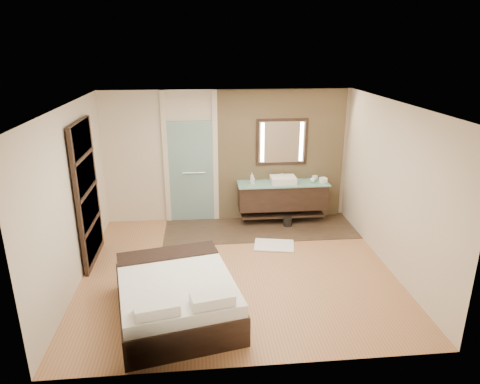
{
  "coord_description": "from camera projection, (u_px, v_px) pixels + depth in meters",
  "views": [
    {
      "loc": [
        -0.56,
        -6.23,
        3.54
      ],
      "look_at": [
        0.1,
        0.6,
        1.15
      ],
      "focal_mm": 32.0,
      "sensor_mm": 36.0,
      "label": 1
    }
  ],
  "objects": [
    {
      "name": "tissue_box",
      "position": [
        323.0,
        180.0,
        8.68
      ],
      "size": [
        0.15,
        0.15,
        0.1
      ],
      "primitive_type": "cube",
      "rotation": [
        0.0,
        0.0,
        0.27
      ],
      "color": "white",
      "rests_on": "vanity"
    },
    {
      "name": "stone_wall",
      "position": [
        281.0,
        156.0,
        8.81
      ],
      "size": [
        2.6,
        0.08,
        2.7
      ],
      "primitive_type": "cube",
      "color": "tan",
      "rests_on": "floor"
    },
    {
      "name": "bed",
      "position": [
        176.0,
        296.0,
        5.8
      ],
      "size": [
        1.86,
        2.15,
        0.72
      ],
      "rotation": [
        0.0,
        0.0,
        0.21
      ],
      "color": "black",
      "rests_on": "floor"
    },
    {
      "name": "frosted_door",
      "position": [
        191.0,
        168.0,
        8.7
      ],
      "size": [
        1.1,
        0.12,
        2.7
      ],
      "color": "#B6E6E6",
      "rests_on": "floor"
    },
    {
      "name": "soap_bottle_b",
      "position": [
        253.0,
        180.0,
        8.59
      ],
      "size": [
        0.08,
        0.08,
        0.17
      ],
      "primitive_type": "imported",
      "rotation": [
        0.0,
        0.0,
        -0.06
      ],
      "color": "#B2B2B2",
      "rests_on": "vanity"
    },
    {
      "name": "soap_bottle_a",
      "position": [
        252.0,
        178.0,
        8.62
      ],
      "size": [
        0.09,
        0.09,
        0.21
      ],
      "primitive_type": "imported",
      "rotation": [
        0.0,
        0.0,
        0.05
      ],
      "color": "silver",
      "rests_on": "vanity"
    },
    {
      "name": "vanity",
      "position": [
        282.0,
        196.0,
        8.79
      ],
      "size": [
        1.85,
        0.55,
        0.88
      ],
      "color": "black",
      "rests_on": "stone_wall"
    },
    {
      "name": "cup",
      "position": [
        315.0,
        178.0,
        8.82
      ],
      "size": [
        0.14,
        0.14,
        0.1
      ],
      "primitive_type": "imported",
      "rotation": [
        0.0,
        0.0,
        0.16
      ],
      "color": "white",
      "rests_on": "vanity"
    },
    {
      "name": "shoji_partition",
      "position": [
        87.0,
        193.0,
        7.02
      ],
      "size": [
        0.06,
        1.2,
        2.4
      ],
      "color": "black",
      "rests_on": "floor"
    },
    {
      "name": "tile_strip",
      "position": [
        260.0,
        228.0,
        8.63
      ],
      "size": [
        3.8,
        1.3,
        0.01
      ],
      "primitive_type": "cube",
      "color": "#34241C",
      "rests_on": "floor"
    },
    {
      "name": "mirror_unit",
      "position": [
        282.0,
        142.0,
        8.66
      ],
      "size": [
        1.06,
        0.04,
        0.96
      ],
      "color": "black",
      "rests_on": "stone_wall"
    },
    {
      "name": "bath_mat",
      "position": [
        274.0,
        245.0,
        7.89
      ],
      "size": [
        0.8,
        0.63,
        0.02
      ],
      "primitive_type": "cube",
      "rotation": [
        0.0,
        0.0,
        -0.2
      ],
      "color": "white",
      "rests_on": "floor"
    },
    {
      "name": "waste_bin",
      "position": [
        287.0,
        221.0,
        8.72
      ],
      "size": [
        0.22,
        0.22,
        0.22
      ],
      "primitive_type": "cylinder",
      "rotation": [
        0.0,
        0.0,
        -0.28
      ],
      "color": "black",
      "rests_on": "floor"
    },
    {
      "name": "floor",
      "position": [
        238.0,
        269.0,
        7.08
      ],
      "size": [
        5.0,
        5.0,
        0.0
      ],
      "primitive_type": "plane",
      "color": "#A36644",
      "rests_on": "ground"
    },
    {
      "name": "soap_bottle_c",
      "position": [
        313.0,
        179.0,
        8.68
      ],
      "size": [
        0.11,
        0.11,
        0.14
      ],
      "primitive_type": "imported",
      "rotation": [
        0.0,
        0.0,
        -0.04
      ],
      "color": "#C1F3F0",
      "rests_on": "vanity"
    }
  ]
}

